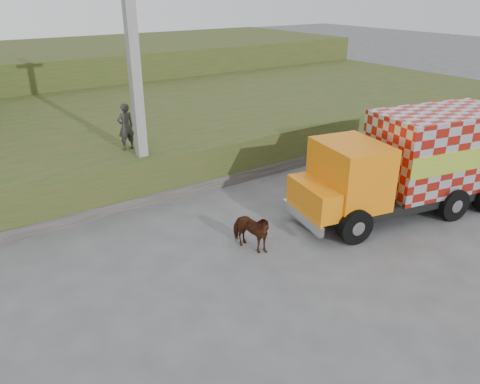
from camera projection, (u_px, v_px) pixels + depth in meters
ground at (254, 250)px, 12.25m from camera, size 120.00×120.00×0.00m
embankment at (113, 133)px, 19.50m from camera, size 40.00×12.00×1.50m
embankment_far at (40, 74)px, 28.25m from camera, size 40.00×12.00×3.00m
retaining_strip at (121, 205)px, 14.30m from camera, size 16.00×0.50×0.40m
utility_pole at (135, 71)px, 13.56m from camera, size 1.20×0.30×8.00m
cargo_truck at (414, 162)px, 13.85m from camera, size 7.06×3.45×3.02m
cow at (250, 231)px, 12.05m from camera, size 0.97×1.41×1.09m
pedestrian at (126, 127)px, 14.85m from camera, size 0.58×0.41×1.51m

